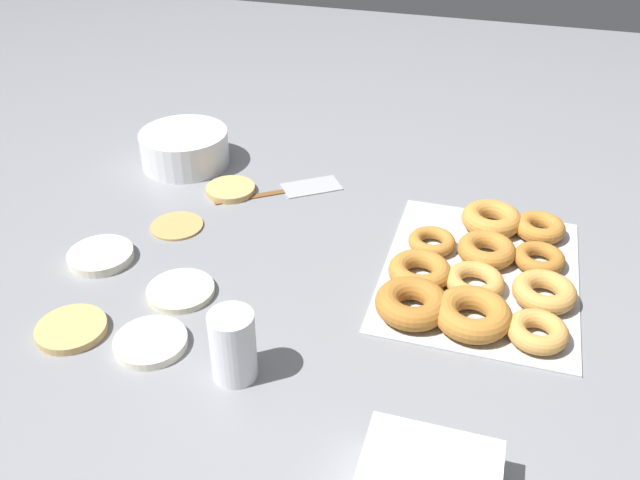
% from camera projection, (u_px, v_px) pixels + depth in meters
% --- Properties ---
extents(ground_plane, '(3.00, 3.00, 0.00)m').
position_uv_depth(ground_plane, '(237.00, 259.00, 1.12)').
color(ground_plane, gray).
extents(pancake_0, '(0.11, 0.11, 0.02)m').
position_uv_depth(pancake_0, '(101.00, 256.00, 1.12)').
color(pancake_0, silver).
rests_on(pancake_0, ground_plane).
extents(pancake_1, '(0.09, 0.09, 0.01)m').
position_uv_depth(pancake_1, '(231.00, 189.00, 1.30)').
color(pancake_1, tan).
rests_on(pancake_1, ground_plane).
extents(pancake_2, '(0.10, 0.10, 0.01)m').
position_uv_depth(pancake_2, '(151.00, 342.00, 0.95)').
color(pancake_2, silver).
rests_on(pancake_2, ground_plane).
extents(pancake_3, '(0.10, 0.10, 0.01)m').
position_uv_depth(pancake_3, '(181.00, 291.00, 1.04)').
color(pancake_3, beige).
rests_on(pancake_3, ground_plane).
extents(pancake_4, '(0.09, 0.09, 0.01)m').
position_uv_depth(pancake_4, '(177.00, 225.00, 1.20)').
color(pancake_4, tan).
rests_on(pancake_4, ground_plane).
extents(pancake_5, '(0.10, 0.10, 0.01)m').
position_uv_depth(pancake_5, '(71.00, 329.00, 0.97)').
color(pancake_5, tan).
rests_on(pancake_5, ground_plane).
extents(donut_tray, '(0.39, 0.30, 0.04)m').
position_uv_depth(donut_tray, '(480.00, 273.00, 1.06)').
color(donut_tray, silver).
rests_on(donut_tray, ground_plane).
extents(batter_bowl, '(0.18, 0.18, 0.07)m').
position_uv_depth(batter_bowl, '(185.00, 148.00, 1.38)').
color(batter_bowl, white).
rests_on(batter_bowl, ground_plane).
extents(paper_cup, '(0.06, 0.06, 0.10)m').
position_uv_depth(paper_cup, '(233.00, 346.00, 0.88)').
color(paper_cup, white).
rests_on(paper_cup, ground_plane).
extents(spatula, '(0.17, 0.22, 0.01)m').
position_uv_depth(spatula, '(298.00, 188.00, 1.31)').
color(spatula, brown).
rests_on(spatula, ground_plane).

